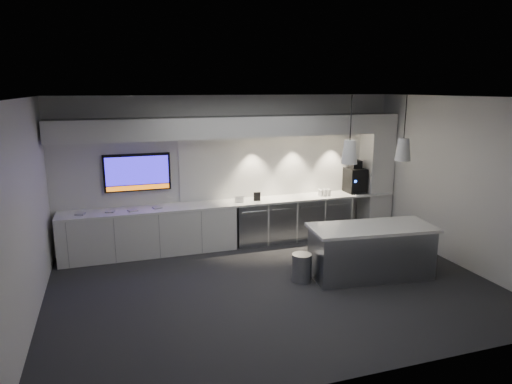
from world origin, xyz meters
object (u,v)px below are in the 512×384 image
object	(u,v)px
bin	(302,267)
coffee_machine	(355,179)
island	(371,251)
wall_tv	(137,172)

from	to	relation	value
bin	coffee_machine	xyz separation A→B (m)	(2.17, 2.10, 0.96)
island	bin	xyz separation A→B (m)	(-1.19, 0.18, -0.21)
bin	coffee_machine	bearing A→B (deg)	44.16
wall_tv	coffee_machine	distance (m)	4.61
island	coffee_machine	world-z (taller)	coffee_machine
wall_tv	coffee_machine	world-z (taller)	wall_tv
wall_tv	bin	size ratio (longest dim) A/B	2.69
island	coffee_machine	distance (m)	2.59
bin	island	bearing A→B (deg)	-8.38
wall_tv	island	bearing A→B (deg)	-35.01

